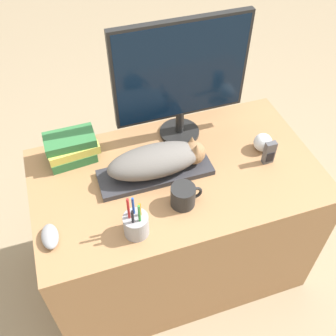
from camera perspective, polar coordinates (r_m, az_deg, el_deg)
name	(u,v)px	position (r m, az deg, el deg)	size (l,w,h in m)	color
ground_plane	(197,320)	(2.06, 4.26, -21.19)	(12.00, 12.00, 0.00)	#998466
desk	(176,224)	(1.89, 1.11, -8.07)	(1.18, 0.67, 0.71)	#9E7047
keyboard	(155,172)	(1.59, -1.85, -0.65)	(0.46, 0.16, 0.02)	#2D2D33
cat	(160,160)	(1.55, -1.18, 1.23)	(0.40, 0.16, 0.12)	#66605B
monitor	(181,75)	(1.59, 1.93, 13.33)	(0.56, 0.18, 0.54)	black
computer_mouse	(50,236)	(1.46, -16.76, -9.48)	(0.06, 0.11, 0.04)	gray
coffee_mug	(184,196)	(1.47, 2.28, -4.05)	(0.12, 0.09, 0.09)	black
pen_cup	(136,224)	(1.40, -4.66, -8.14)	(0.09, 0.09, 0.19)	#939399
baseball	(263,142)	(1.73, 13.58, 3.64)	(0.08, 0.08, 0.08)	silver
phone	(269,153)	(1.67, 14.49, 2.16)	(0.05, 0.03, 0.11)	#4C4C51
book_stack	(71,148)	(1.68, -13.88, 2.88)	(0.22, 0.16, 0.12)	#2D6B38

